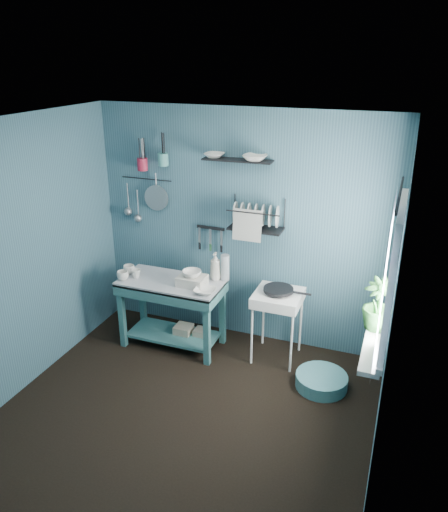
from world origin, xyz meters
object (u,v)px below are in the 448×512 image
(storage_tin_small, at_px, (202,337))
(colander, at_px, (156,198))
(potted_plant, at_px, (378,304))
(soap_bottle, at_px, (215,266))
(work_counter, at_px, (173,313))
(mug_mid, at_px, (136,274))
(utensil_cup_teal, at_px, (163,160))
(wash_tub, at_px, (192,281))
(hotplate_stand, at_px, (277,326))
(frying_pan, at_px, (278,290))
(utensil_cup_magenta, at_px, (142,164))
(floor_basin, at_px, (321,381))
(dish_rack, at_px, (256,214))
(water_bottle, at_px, (225,268))
(storage_tin_large, at_px, (184,334))
(mug_right, at_px, (129,270))
(mug_left, at_px, (123,276))

(storage_tin_small, bearing_deg, colander, 151.15)
(potted_plant, bearing_deg, soap_bottle, 161.63)
(work_counter, xyz_separation_m, soap_bottle, (0.42, 0.20, 0.53))
(mug_mid, relative_size, utensil_cup_teal, 0.77)
(wash_tub, distance_m, hotplate_stand, 0.99)
(frying_pan, bearing_deg, colander, 168.85)
(wash_tub, distance_m, potted_plant, 1.88)
(utensil_cup_magenta, relative_size, utensil_cup_teal, 1.00)
(storage_tin_small, xyz_separation_m, floor_basin, (1.36, -0.26, -0.04))
(dish_rack, bearing_deg, utensil_cup_teal, 174.65)
(frying_pan, bearing_deg, hotplate_stand, 0.00)
(potted_plant, distance_m, floor_basin, 1.09)
(water_bottle, bearing_deg, utensil_cup_teal, 165.55)
(storage_tin_large, bearing_deg, floor_basin, -8.53)
(water_bottle, height_order, utensil_cup_teal, utensil_cup_teal)
(mug_right, height_order, water_bottle, water_bottle)
(colander, bearing_deg, water_bottle, -14.39)
(soap_bottle, height_order, storage_tin_small, soap_bottle)
(dish_rack, relative_size, utensil_cup_magenta, 4.23)
(dish_rack, height_order, utensil_cup_teal, utensil_cup_teal)
(mug_mid, bearing_deg, hotplate_stand, 8.21)
(hotplate_stand, xyz_separation_m, storage_tin_small, (-0.81, -0.08, -0.27))
(wash_tub, distance_m, storage_tin_small, 0.73)
(hotplate_stand, distance_m, storage_tin_small, 0.86)
(mug_mid, xyz_separation_m, frying_pan, (1.49, 0.22, -0.03))
(work_counter, distance_m, mug_left, 0.67)
(water_bottle, relative_size, colander, 1.00)
(work_counter, bearing_deg, mug_mid, -164.33)
(work_counter, distance_m, utensil_cup_teal, 1.63)
(mug_mid, bearing_deg, utensil_cup_teal, 74.46)
(utensil_cup_magenta, height_order, colander, utensil_cup_magenta)
(storage_tin_large, height_order, floor_basin, storage_tin_large)
(dish_rack, bearing_deg, mug_right, -166.79)
(wash_tub, xyz_separation_m, water_bottle, (0.27, 0.24, 0.09))
(wash_tub, distance_m, dish_rack, 0.94)
(work_counter, height_order, water_bottle, water_bottle)
(utensil_cup_teal, relative_size, potted_plant, 0.29)
(dish_rack, bearing_deg, colander, 173.46)
(mug_mid, relative_size, storage_tin_small, 0.50)
(wash_tub, xyz_separation_m, frying_pan, (0.86, 0.18, -0.03))
(hotplate_stand, height_order, floor_basin, hotplate_stand)
(utensil_cup_magenta, height_order, storage_tin_large, utensil_cup_magenta)
(soap_bottle, height_order, frying_pan, soap_bottle)
(dish_rack, height_order, utensil_cup_magenta, utensil_cup_magenta)
(mug_right, bearing_deg, hotplate_stand, 5.50)
(work_counter, bearing_deg, floor_basin, 0.37)
(dish_rack, relative_size, floor_basin, 1.11)
(hotplate_stand, distance_m, utensil_cup_magenta, 2.22)
(work_counter, distance_m, storage_tin_small, 0.42)
(wash_tub, xyz_separation_m, hotplate_stand, (0.86, 0.18, -0.44))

